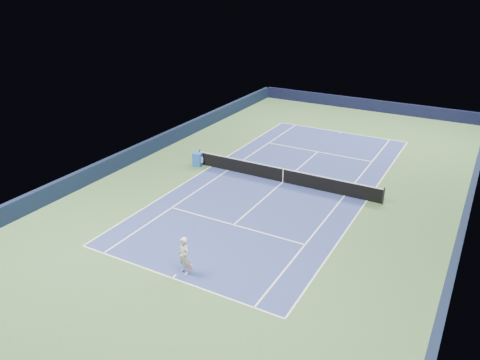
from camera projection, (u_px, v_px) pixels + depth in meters
The scene contains 19 objects.
ground at pixel (283, 182), 30.25m from camera, with size 40.00×40.00×0.00m, color #395B32.
wall_far at pixel (367, 105), 45.84m from camera, with size 22.00×0.35×1.10m, color black.
wall_right at pixel (466, 213), 25.20m from camera, with size 0.35×40.00×1.10m, color #101A32.
wall_left at pixel (150, 146), 34.84m from camera, with size 0.35×40.00×1.10m, color #111A33.
court_surface at pixel (283, 182), 30.24m from camera, with size 10.97×23.77×0.01m, color navy.
baseline_far at pixel (341, 132), 39.72m from camera, with size 10.97×0.08×0.00m, color white.
baseline_near at pixel (172, 278), 20.76m from camera, with size 10.97×0.08×0.00m, color white.
sideline_doubles_right at pixel (367, 201), 27.80m from camera, with size 0.08×23.77×0.00m, color white.
sideline_doubles_left at pixel (211, 166), 32.68m from camera, with size 0.08×23.77×0.00m, color white.
sideline_singles_right at pixel (345, 196), 28.41m from camera, with size 0.08×23.77×0.00m, color white.
sideline_singles_left at pixel (228, 170), 32.07m from camera, with size 0.08×23.77×0.00m, color white.
service_line_far at pixel (318, 152), 35.35m from camera, with size 8.23×0.08×0.00m, color white.
service_line_near at pixel (234, 225), 25.14m from camera, with size 8.23×0.08×0.00m, color white.
center_service_line at pixel (283, 182), 30.24m from camera, with size 0.08×12.80×0.00m, color white.
center_mark_far at pixel (340, 132), 39.60m from camera, with size 0.08×0.30×0.00m, color white.
center_mark_near at pixel (174, 276), 20.88m from camera, with size 0.08×0.30×0.00m, color white.
tennis_net at pixel (283, 175), 30.04m from camera, with size 12.90×0.10×1.07m.
sponsor_cube at pixel (198, 159), 32.64m from camera, with size 0.66×0.61×0.94m.
tennis_player at pixel (184, 256), 20.75m from camera, with size 0.87×1.35×1.91m.
Camera 1 is at (11.01, -25.42, 12.44)m, focal length 35.00 mm.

